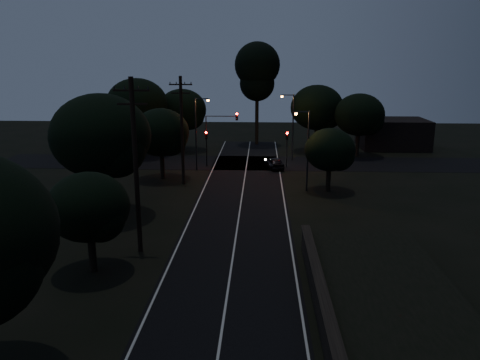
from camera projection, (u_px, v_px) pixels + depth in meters
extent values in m
cube|color=black|center=(239.00, 217.00, 36.59)|extent=(8.00, 70.00, 0.02)
cube|color=black|center=(247.00, 163.00, 55.94)|extent=(60.00, 8.00, 0.02)
cube|color=beige|center=(239.00, 217.00, 36.59)|extent=(0.12, 70.00, 0.01)
cube|color=beige|center=(191.00, 216.00, 36.76)|extent=(0.12, 70.00, 0.01)
cube|color=beige|center=(287.00, 218.00, 36.42)|extent=(0.12, 70.00, 0.01)
cube|color=black|center=(336.00, 344.00, 17.62)|extent=(0.55, 26.00, 0.10)
cylinder|color=black|center=(136.00, 168.00, 28.72)|extent=(0.30, 0.30, 11.00)
cube|color=black|center=(131.00, 90.00, 27.55)|extent=(2.20, 0.12, 0.12)
cube|color=black|center=(132.00, 104.00, 27.75)|extent=(1.80, 0.12, 0.12)
cylinder|color=black|center=(182.00, 131.00, 45.23)|extent=(0.30, 0.30, 10.50)
cube|color=black|center=(181.00, 84.00, 44.13)|extent=(2.20, 0.12, 0.12)
cube|color=black|center=(181.00, 93.00, 44.32)|extent=(1.80, 0.12, 0.12)
cylinder|color=black|center=(92.00, 253.00, 27.01)|extent=(0.44, 0.44, 2.18)
ellipsoid|color=black|center=(88.00, 207.00, 26.30)|extent=(4.64, 4.64, 3.94)
sphere|color=black|center=(100.00, 217.00, 25.93)|extent=(2.78, 2.78, 2.78)
cylinder|color=black|center=(105.00, 194.00, 36.63)|extent=(0.44, 0.44, 3.51)
ellipsoid|color=black|center=(101.00, 136.00, 35.49)|extent=(7.57, 7.57, 6.44)
sphere|color=black|center=(116.00, 148.00, 34.88)|extent=(4.54, 4.54, 4.54)
cylinder|color=black|center=(162.00, 166.00, 48.25)|extent=(0.44, 0.44, 2.68)
ellipsoid|color=black|center=(161.00, 132.00, 47.38)|extent=(5.72, 5.72, 4.86)
sphere|color=black|center=(170.00, 139.00, 46.93)|extent=(3.43, 3.43, 3.43)
cylinder|color=black|center=(183.00, 139.00, 63.71)|extent=(0.44, 0.44, 3.04)
ellipsoid|color=black|center=(182.00, 110.00, 62.72)|extent=(6.51, 6.51, 5.54)
sphere|color=black|center=(190.00, 115.00, 62.21)|extent=(3.91, 3.91, 3.91)
cylinder|color=black|center=(139.00, 141.00, 59.99)|extent=(0.44, 0.44, 3.65)
ellipsoid|color=black|center=(137.00, 104.00, 58.82)|extent=(7.68, 7.68, 6.53)
sphere|color=black|center=(147.00, 111.00, 58.21)|extent=(4.61, 4.61, 4.61)
cylinder|color=black|center=(316.00, 139.00, 62.88)|extent=(0.44, 0.44, 3.24)
ellipsoid|color=black|center=(317.00, 107.00, 61.82)|extent=(6.97, 6.97, 5.93)
sphere|color=black|center=(327.00, 113.00, 61.27)|extent=(4.18, 4.18, 4.18)
cylinder|color=black|center=(357.00, 144.00, 59.79)|extent=(0.44, 0.44, 2.93)
ellipsoid|color=black|center=(359.00, 115.00, 58.84)|extent=(6.25, 6.25, 5.31)
sphere|color=black|center=(369.00, 120.00, 58.35)|extent=(3.75, 3.75, 3.75)
cylinder|color=black|center=(328.00, 180.00, 43.70)|extent=(0.44, 0.44, 2.20)
ellipsoid|color=black|center=(330.00, 150.00, 42.99)|extent=(4.66, 4.66, 3.96)
sphere|color=black|center=(339.00, 156.00, 42.62)|extent=(2.80, 2.80, 2.80)
cylinder|color=black|center=(257.00, 117.00, 67.49)|extent=(0.50, 0.50, 7.97)
sphere|color=black|center=(257.00, 65.00, 65.67)|extent=(6.38, 6.38, 6.38)
sphere|color=black|center=(257.00, 84.00, 66.32)|extent=(4.93, 4.93, 4.93)
cube|color=black|center=(108.00, 131.00, 65.97)|extent=(10.00, 8.00, 4.40)
cube|color=black|center=(393.00, 134.00, 65.19)|extent=(9.00, 7.00, 4.00)
cylinder|color=black|center=(207.00, 153.00, 53.82)|extent=(0.12, 0.12, 3.20)
cube|color=black|center=(206.00, 135.00, 53.31)|extent=(0.28, 0.22, 0.90)
sphere|color=#FF0705|center=(206.00, 133.00, 53.11)|extent=(0.22, 0.22, 0.22)
cylinder|color=black|center=(287.00, 153.00, 53.41)|extent=(0.12, 0.12, 3.20)
cube|color=black|center=(287.00, 136.00, 52.90)|extent=(0.28, 0.22, 0.90)
sphere|color=#FF0705|center=(287.00, 133.00, 52.70)|extent=(0.22, 0.22, 0.22)
cylinder|color=black|center=(206.00, 145.00, 53.59)|extent=(0.12, 0.12, 5.00)
cube|color=black|center=(237.00, 116.00, 52.62)|extent=(0.28, 0.22, 0.90)
sphere|color=#FF0705|center=(237.00, 114.00, 52.42)|extent=(0.22, 0.22, 0.22)
cube|color=black|center=(221.00, 116.00, 52.69)|extent=(3.50, 0.08, 0.08)
cylinder|color=black|center=(196.00, 135.00, 51.33)|extent=(0.16, 0.16, 8.00)
cube|color=black|center=(202.00, 99.00, 50.33)|extent=(1.40, 0.10, 0.10)
cube|color=black|center=(208.00, 99.00, 50.31)|extent=(0.35, 0.22, 0.12)
sphere|color=orange|center=(208.00, 100.00, 50.33)|extent=(0.26, 0.26, 0.26)
cylinder|color=black|center=(293.00, 128.00, 56.64)|extent=(0.16, 0.16, 8.00)
cube|color=black|center=(288.00, 95.00, 55.70)|extent=(1.40, 0.10, 0.10)
cube|color=black|center=(282.00, 95.00, 55.74)|extent=(0.35, 0.22, 0.12)
sphere|color=orange|center=(282.00, 96.00, 55.77)|extent=(0.26, 0.26, 0.26)
cylinder|color=black|center=(308.00, 152.00, 43.13)|extent=(0.16, 0.16, 7.50)
cube|color=black|center=(303.00, 112.00, 42.25)|extent=(1.20, 0.10, 0.10)
cube|color=black|center=(296.00, 112.00, 42.29)|extent=(0.35, 0.22, 0.12)
sphere|color=orange|center=(296.00, 113.00, 42.32)|extent=(0.26, 0.26, 0.26)
imported|color=black|center=(274.00, 163.00, 52.93)|extent=(2.44, 4.13, 1.32)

